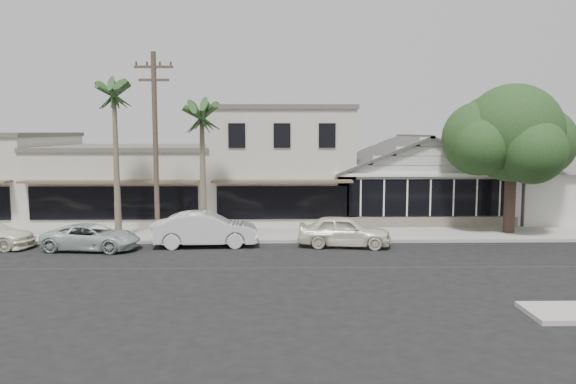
{
  "coord_description": "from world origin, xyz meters",
  "views": [
    {
      "loc": [
        -3.26,
        -21.44,
        5.32
      ],
      "look_at": [
        -2.73,
        6.0,
        2.34
      ],
      "focal_mm": 35.0,
      "sensor_mm": 36.0,
      "label": 1
    }
  ],
  "objects_px": {
    "car_0": "(344,231)",
    "car_2": "(92,237)",
    "utility_pole": "(155,143)",
    "car_1": "(205,229)",
    "shade_tree": "(509,136)"
  },
  "relations": [
    {
      "from": "shade_tree",
      "to": "car_0",
      "type": "bearing_deg",
      "value": -161.36
    },
    {
      "from": "car_0",
      "to": "shade_tree",
      "type": "height_order",
      "value": "shade_tree"
    },
    {
      "from": "car_1",
      "to": "car_0",
      "type": "bearing_deg",
      "value": -95.53
    },
    {
      "from": "car_1",
      "to": "car_2",
      "type": "distance_m",
      "value": 5.06
    },
    {
      "from": "car_0",
      "to": "shade_tree",
      "type": "xyz_separation_m",
      "value": [
        8.75,
        2.95,
        4.35
      ]
    },
    {
      "from": "car_1",
      "to": "car_2",
      "type": "relative_size",
      "value": 1.14
    },
    {
      "from": "shade_tree",
      "to": "car_2",
      "type": "bearing_deg",
      "value": -170.18
    },
    {
      "from": "car_0",
      "to": "car_2",
      "type": "relative_size",
      "value": 1.0
    },
    {
      "from": "utility_pole",
      "to": "car_2",
      "type": "relative_size",
      "value": 2.12
    },
    {
      "from": "utility_pole",
      "to": "car_2",
      "type": "xyz_separation_m",
      "value": [
        -2.6,
        -1.65,
        -4.2
      ]
    },
    {
      "from": "utility_pole",
      "to": "car_0",
      "type": "relative_size",
      "value": 2.11
    },
    {
      "from": "utility_pole",
      "to": "shade_tree",
      "type": "bearing_deg",
      "value": 5.97
    },
    {
      "from": "car_0",
      "to": "car_1",
      "type": "bearing_deg",
      "value": 95.57
    },
    {
      "from": "utility_pole",
      "to": "car_2",
      "type": "bearing_deg",
      "value": -147.53
    },
    {
      "from": "car_1",
      "to": "shade_tree",
      "type": "distance_m",
      "value": 16.02
    }
  ]
}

